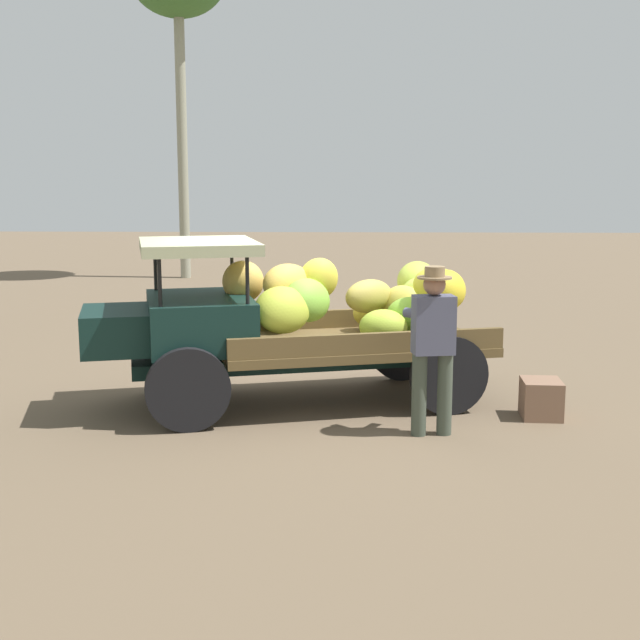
# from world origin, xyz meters

# --- Properties ---
(ground_plane) EXTENTS (60.00, 60.00, 0.00)m
(ground_plane) POSITION_xyz_m (0.00, 0.00, 0.00)
(ground_plane) COLOR brown
(truck) EXTENTS (4.66, 2.65, 1.87)m
(truck) POSITION_xyz_m (-0.04, 0.27, 0.96)
(truck) COLOR black
(truck) RESTS_ON ground
(farmer) EXTENTS (0.52, 0.48, 1.69)m
(farmer) POSITION_xyz_m (-1.55, 1.37, 0.96)
(farmer) COLOR #414B3E
(farmer) RESTS_ON ground
(wooden_crate) EXTENTS (0.43, 0.48, 0.41)m
(wooden_crate) POSITION_xyz_m (-2.79, 0.72, 0.20)
(wooden_crate) COLOR #85624C
(wooden_crate) RESTS_ON ground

